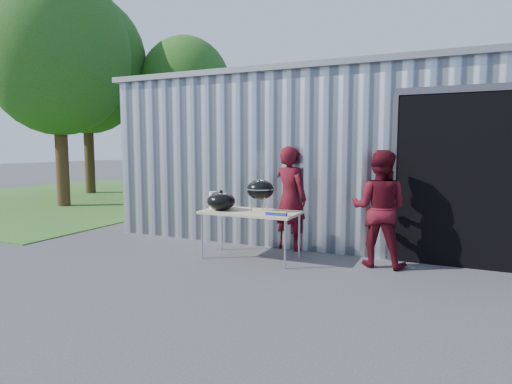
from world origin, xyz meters
The scene contains 14 objects.
ground centered at (0.00, 0.00, 0.00)m, with size 80.00×80.00×0.00m, color #3A3A3C.
building centered at (0.92, 4.59, 1.54)m, with size 8.20×6.20×3.10m.
grass_patch centered at (-9.00, 6.00, 0.01)m, with size 10.00×12.00×0.02m, color #2D591E.
tree_left centered at (-7.50, 4.00, 4.41)m, with size 4.09×4.09×6.77m.
tree_mid centered at (-9.50, 7.00, 4.75)m, with size 4.40×4.40×7.29m.
tree_far centered at (-6.50, 9.00, 3.85)m, with size 3.58×3.58×5.93m.
folding_table centered at (0.05, 0.89, 0.71)m, with size 1.50×0.75×0.75m.
kettle_grill centered at (0.18, 0.95, 1.17)m, with size 0.43×0.43×0.93m.
grill_lid centered at (-0.41, 0.79, 0.89)m, with size 0.44×0.44×0.32m.
paper_towels centered at (-0.59, 0.84, 0.89)m, with size 0.12×0.12×0.28m, color white.
white_tub centered at (-0.50, 1.05, 0.80)m, with size 0.20×0.15×0.10m, color white.
foil_box centered at (0.58, 0.64, 0.78)m, with size 0.32×0.05×0.06m.
person_cook centered at (0.39, 1.71, 0.88)m, with size 0.64×0.42×1.75m, color #4D0B15.
person_bystander centered at (1.92, 1.29, 0.85)m, with size 0.82×0.64×1.70m, color #4D0B15.
Camera 1 is at (2.83, -5.05, 1.74)m, focal length 30.00 mm.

